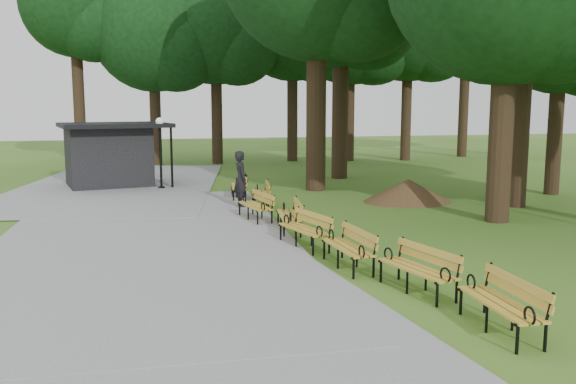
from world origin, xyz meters
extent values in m
plane|color=#3A651D|center=(0.00, 0.00, 0.00)|extent=(100.00, 100.00, 0.00)
cube|color=gray|center=(-4.00, 3.00, 0.03)|extent=(12.00, 38.00, 0.06)
imported|color=black|center=(-0.60, 7.25, 0.96)|extent=(0.54, 0.75, 1.93)
cylinder|color=black|center=(-3.09, 12.45, 1.35)|extent=(0.10, 0.10, 2.69)
sphere|color=white|center=(-3.09, 12.45, 2.79)|extent=(0.32, 0.32, 0.32)
cone|color=#47301C|center=(5.42, 6.99, 0.41)|extent=(2.72, 2.72, 0.82)
cylinder|color=black|center=(6.45, 2.98, 3.46)|extent=(0.70, 0.70, 6.92)
cylinder|color=black|center=(8.60, 5.15, 3.65)|extent=(0.60, 0.60, 7.30)
cylinder|color=black|center=(3.03, 10.64, 4.11)|extent=(0.80, 0.80, 8.23)
cylinder|color=black|center=(5.28, 14.29, 3.80)|extent=(0.76, 0.76, 7.60)
cylinder|color=black|center=(11.68, 7.39, 2.89)|extent=(0.56, 0.56, 5.77)
sphere|color=black|center=(11.68, 7.39, 6.31)|extent=(4.90, 4.90, 4.90)
camera|label=1|loc=(-3.81, -12.69, 3.47)|focal=37.38mm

